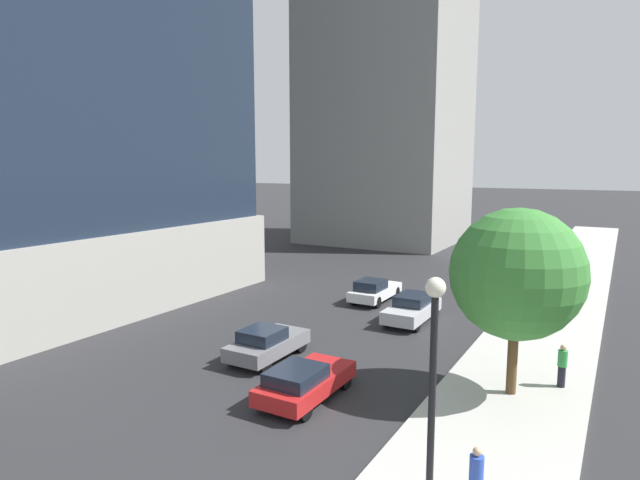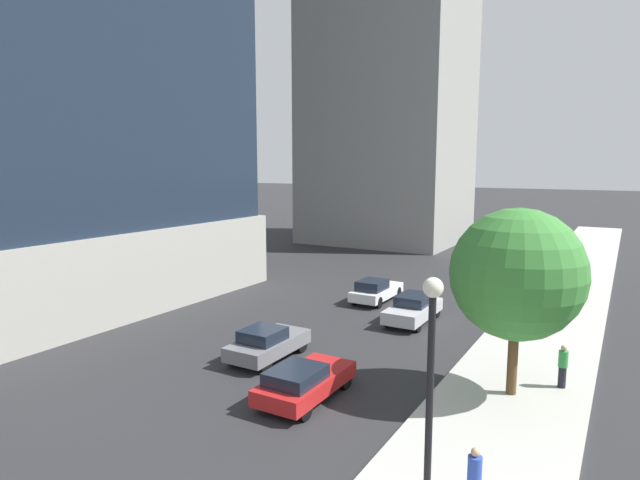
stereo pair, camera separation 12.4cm
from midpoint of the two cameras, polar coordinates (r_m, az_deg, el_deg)
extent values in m
cube|color=#B2AFA8|center=(21.14, 19.88, -15.64)|extent=(5.14, 120.00, 0.15)
cube|color=#9E9B93|center=(38.85, -26.81, -1.71)|extent=(19.62, 20.61, 4.78)
cube|color=gray|center=(59.95, 7.44, 14.32)|extent=(15.65, 14.44, 29.98)
cube|color=red|center=(54.78, 10.42, 18.63)|extent=(0.90, 0.90, 37.11)
cylinder|color=black|center=(12.41, 11.89, -18.38)|extent=(0.16, 0.16, 5.53)
sphere|color=silver|center=(11.41, 12.33, -5.00)|extent=(0.44, 0.44, 0.44)
cylinder|color=brown|center=(20.87, 20.10, -11.81)|extent=(0.36, 0.36, 2.67)
sphere|color=#387F33|center=(20.05, 20.53, -3.44)|extent=(4.70, 4.70, 4.70)
cube|color=red|center=(19.93, -1.32, -15.02)|extent=(1.92, 4.30, 0.57)
cube|color=#19212D|center=(19.20, -2.41, -14.26)|extent=(1.61, 2.03, 0.48)
cylinder|color=black|center=(21.58, -1.19, -13.84)|extent=(0.22, 0.71, 0.71)
cylinder|color=black|center=(20.81, 2.92, -14.70)|extent=(0.22, 0.71, 0.71)
cylinder|color=black|center=(19.35, -5.91, -16.57)|extent=(0.22, 0.71, 0.71)
cylinder|color=black|center=(18.49, -1.46, -17.75)|extent=(0.22, 0.71, 0.71)
cube|color=silver|center=(33.36, 6.20, -5.54)|extent=(1.81, 4.36, 0.57)
cube|color=#19212D|center=(32.61, 5.71, -4.81)|extent=(1.52, 1.84, 0.57)
cylinder|color=black|center=(35.05, 6.00, -5.27)|extent=(0.22, 0.69, 0.69)
cylinder|color=black|center=(34.45, 8.42, -5.55)|extent=(0.22, 0.69, 0.69)
cylinder|color=black|center=(32.44, 3.83, -6.33)|extent=(0.22, 0.69, 0.69)
cylinder|color=black|center=(31.79, 6.41, -6.67)|extent=(0.22, 0.69, 0.69)
cube|color=slate|center=(23.76, -5.40, -11.12)|extent=(1.88, 4.07, 0.61)
cube|color=#19212D|center=(23.27, -6.00, -10.07)|extent=(1.58, 1.74, 0.53)
cylinder|color=black|center=(25.36, -5.09, -10.46)|extent=(0.22, 0.71, 0.71)
cylinder|color=black|center=(24.48, -1.86, -11.12)|extent=(0.22, 0.71, 0.71)
cylinder|color=black|center=(23.29, -9.12, -12.25)|extent=(0.22, 0.71, 0.71)
cylinder|color=black|center=(22.33, -5.74, -13.09)|extent=(0.22, 0.71, 0.71)
cube|color=#B7B7BC|center=(29.27, 10.06, -7.47)|extent=(1.86, 4.52, 0.65)
cube|color=#19212D|center=(29.27, 10.19, -6.28)|extent=(1.56, 2.15, 0.53)
cylinder|color=black|center=(31.01, 9.61, -7.10)|extent=(0.22, 0.70, 0.70)
cylinder|color=black|center=(30.50, 12.51, -7.44)|extent=(0.22, 0.70, 0.70)
cylinder|color=black|center=(28.26, 7.37, -8.56)|extent=(0.22, 0.70, 0.70)
cylinder|color=black|center=(27.70, 10.53, -8.98)|extent=(0.22, 0.70, 0.70)
cylinder|color=black|center=(22.43, 24.65, -13.20)|extent=(0.28, 0.28, 0.80)
cylinder|color=green|center=(22.19, 24.76, -11.49)|extent=(0.34, 0.34, 0.62)
sphere|color=tan|center=(22.06, 24.83, -10.47)|extent=(0.22, 0.22, 0.22)
cylinder|color=#2D4CB2|center=(14.22, 16.51, -22.44)|extent=(0.34, 0.34, 0.62)
sphere|color=tan|center=(14.02, 16.58, -20.96)|extent=(0.22, 0.22, 0.22)
camera|label=1|loc=(0.06, -89.82, 0.03)|focal=29.87mm
camera|label=2|loc=(0.06, 90.18, -0.03)|focal=29.87mm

